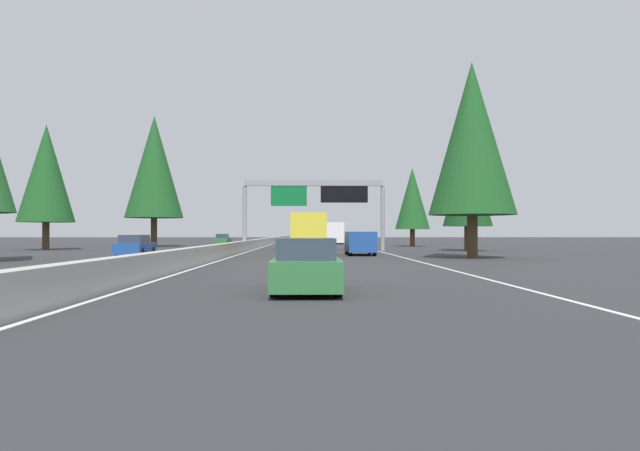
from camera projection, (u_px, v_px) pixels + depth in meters
ground_plane at (256, 248)px, 62.78m from camera, size 320.00×320.00×0.00m
median_barrier at (267, 241)px, 82.77m from camera, size 180.00×0.56×0.90m
shoulder_stripe_right at (359, 246)px, 73.00m from camera, size 160.00×0.16×0.01m
shoulder_stripe_median at (266, 246)px, 72.78m from camera, size 160.00×0.16×0.01m
sign_gantry_overhead at (316, 195)px, 54.14m from camera, size 0.50×12.68×6.30m
sedan_near_center at (306, 267)px, 16.47m from camera, size 4.40×1.80×1.47m
minivan_distant_b at (360, 242)px, 43.87m from camera, size 5.00×1.95×1.69m
box_truck_mid_left at (309, 233)px, 43.91m from camera, size 8.50×2.40×2.95m
bus_far_center at (334, 232)px, 90.41m from camera, size 11.50×2.55×3.10m
oncoming_near at (135, 246)px, 41.91m from camera, size 4.40×1.80×1.47m
oncoming_far at (223, 240)px, 84.25m from camera, size 4.40×1.80×1.47m
conifer_right_near at (472, 139)px, 38.50m from camera, size 5.49×5.49×12.48m
conifer_right_mid at (468, 183)px, 54.48m from camera, size 4.42×4.42×10.04m
conifer_right_far at (412, 199)px, 72.19m from camera, size 4.11×4.11×9.35m
conifer_left_near at (46, 173)px, 57.67m from camera, size 5.25×5.25×11.93m
conifer_left_mid at (154, 167)px, 70.85m from camera, size 6.72×6.72×15.28m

